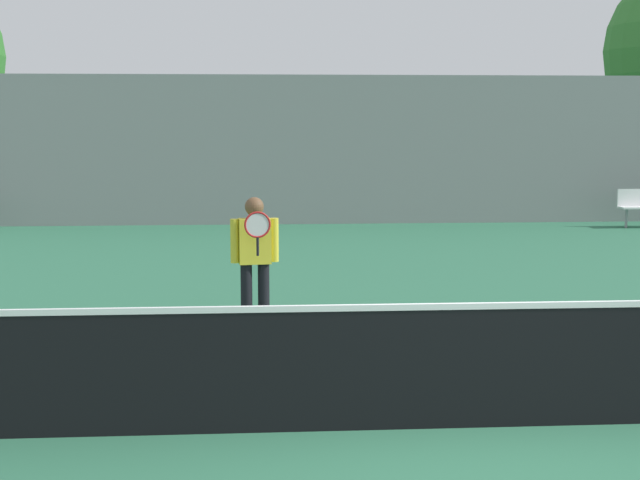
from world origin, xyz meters
The scene contains 4 objects.
ground_plane centered at (0.00, 0.00, 0.00)m, with size 100.00×100.00×0.00m, color #2D6B4C.
tennis_net centered at (0.00, 0.00, 0.53)m, with size 11.51×0.09×1.04m.
tennis_player centered at (-1.74, 3.66, 0.91)m, with size 0.58×0.43×1.59m.
back_fence centered at (0.00, 14.51, 1.79)m, with size 33.74×0.06×3.57m.
Camera 1 is at (-1.67, -6.94, 2.50)m, focal length 50.00 mm.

